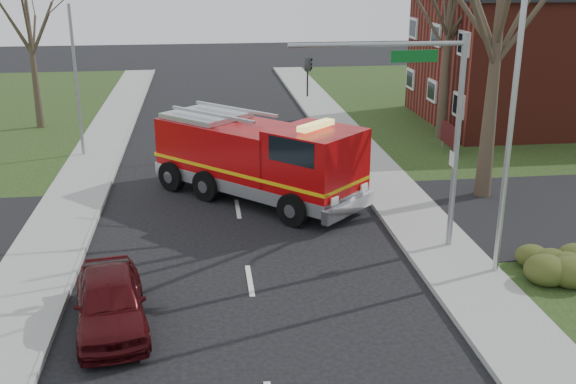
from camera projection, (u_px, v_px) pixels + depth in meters
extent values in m
plane|color=black|center=(250.00, 281.00, 19.45)|extent=(120.00, 120.00, 0.00)
cube|color=gray|center=(456.00, 267.00, 20.17)|extent=(2.40, 80.00, 0.15)
cube|color=gray|center=(27.00, 291.00, 18.67)|extent=(2.40, 80.00, 0.15)
cube|color=maroon|center=(565.00, 61.00, 37.49)|extent=(15.00, 10.00, 7.00)
cube|color=silver|center=(432.00, 91.00, 37.07)|extent=(0.12, 1.40, 1.20)
cube|color=#430F12|center=(449.00, 135.00, 32.15)|extent=(0.12, 2.00, 1.00)
cylinder|color=gray|center=(454.00, 148.00, 31.55)|extent=(0.08, 0.08, 0.90)
cylinder|color=gray|center=(443.00, 140.00, 33.05)|extent=(0.08, 0.08, 0.90)
ellipsoid|color=#343D16|center=(563.00, 260.00, 19.41)|extent=(2.80, 2.00, 0.90)
cone|color=#372C20|center=(497.00, 42.00, 24.28)|extent=(0.64, 0.64, 12.00)
cone|color=#372C20|center=(448.00, 36.00, 33.15)|extent=(0.56, 0.56, 10.50)
cone|color=#372C20|center=(31.00, 46.00, 35.54)|extent=(0.44, 0.44, 9.00)
cylinder|color=gray|center=(457.00, 146.00, 20.54)|extent=(0.18, 0.18, 6.80)
cylinder|color=gray|center=(378.00, 44.00, 19.22)|extent=(5.20, 0.14, 0.14)
cube|color=#0C591E|center=(414.00, 56.00, 19.46)|extent=(1.40, 0.06, 0.35)
imported|color=black|center=(309.00, 58.00, 19.09)|extent=(0.22, 0.18, 1.10)
cylinder|color=#B7BABF|center=(510.00, 136.00, 18.49)|extent=(0.16, 0.16, 8.40)
cylinder|color=gray|center=(77.00, 83.00, 30.63)|extent=(0.14, 0.14, 7.00)
cube|color=#A30709|center=(231.00, 151.00, 26.50)|extent=(5.96, 6.02, 2.28)
cube|color=#A30709|center=(315.00, 165.00, 24.01)|extent=(4.00, 4.00, 2.61)
cube|color=#B7BABF|center=(256.00, 179.00, 26.03)|extent=(7.94, 8.07, 0.49)
cube|color=#E5B20C|center=(256.00, 165.00, 25.84)|extent=(7.95, 8.07, 0.13)
cube|color=black|center=(344.00, 149.00, 23.04)|extent=(1.89, 1.84, 0.92)
cube|color=#E5D866|center=(316.00, 125.00, 23.54)|extent=(1.51, 1.48, 0.20)
cylinder|color=black|center=(293.00, 210.00, 23.31)|extent=(1.11, 1.12, 1.20)
cylinder|color=black|center=(340.00, 189.00, 25.40)|extent=(1.11, 1.12, 1.20)
cylinder|color=black|center=(172.00, 176.00, 26.96)|extent=(1.11, 1.12, 1.20)
cylinder|color=black|center=(221.00, 161.00, 29.05)|extent=(1.11, 1.12, 1.20)
imported|color=#3C090C|center=(110.00, 301.00, 16.77)|extent=(2.34, 4.46, 1.45)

